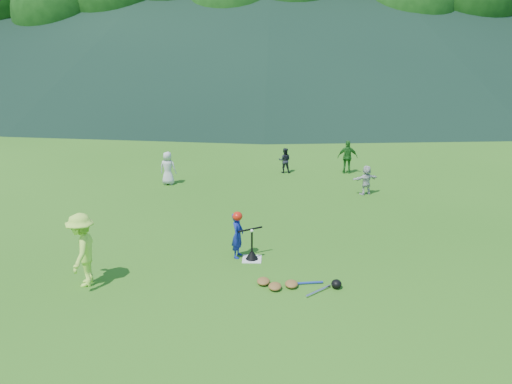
% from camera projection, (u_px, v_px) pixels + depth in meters
% --- Properties ---
extents(ground, '(120.00, 120.00, 0.00)m').
position_uv_depth(ground, '(252.00, 259.00, 11.91)').
color(ground, '#2A6116').
rests_on(ground, ground).
extents(home_plate, '(0.45, 0.45, 0.02)m').
position_uv_depth(home_plate, '(252.00, 259.00, 11.90)').
color(home_plate, silver).
rests_on(home_plate, ground).
extents(baseball, '(0.08, 0.08, 0.08)m').
position_uv_depth(baseball, '(252.00, 231.00, 11.68)').
color(baseball, white).
rests_on(baseball, batting_tee).
extents(batter_child, '(0.35, 0.46, 1.12)m').
position_uv_depth(batter_child, '(238.00, 235.00, 11.89)').
color(batter_child, navy).
rests_on(batter_child, ground).
extents(adult_coach, '(0.69, 1.09, 1.60)m').
position_uv_depth(adult_coach, '(82.00, 250.00, 10.49)').
color(adult_coach, '#B9F748').
rests_on(adult_coach, ground).
extents(fielder_a, '(0.62, 0.44, 1.19)m').
position_uv_depth(fielder_a, '(168.00, 168.00, 17.69)').
color(fielder_a, silver).
rests_on(fielder_a, ground).
extents(fielder_b, '(0.49, 0.39, 0.97)m').
position_uv_depth(fielder_b, '(285.00, 160.00, 19.22)').
color(fielder_b, black).
rests_on(fielder_b, ground).
extents(fielder_c, '(0.76, 0.32, 1.28)m').
position_uv_depth(fielder_c, '(348.00, 157.00, 19.10)').
color(fielder_c, '#20661E').
rests_on(fielder_c, ground).
extents(fielder_d, '(0.96, 0.62, 0.99)m').
position_uv_depth(fielder_d, '(366.00, 180.00, 16.60)').
color(fielder_d, silver).
rests_on(fielder_d, ground).
extents(batting_tee, '(0.30, 0.30, 0.68)m').
position_uv_depth(batting_tee, '(252.00, 255.00, 11.87)').
color(batting_tee, black).
rests_on(batting_tee, home_plate).
extents(batter_gear, '(0.71, 0.32, 0.48)m').
position_uv_depth(batter_gear, '(238.00, 217.00, 11.76)').
color(batter_gear, red).
rests_on(batter_gear, ground).
extents(equipment_pile, '(1.80, 0.75, 0.19)m').
position_uv_depth(equipment_pile, '(292.00, 284.00, 10.59)').
color(equipment_pile, olive).
rests_on(equipment_pile, ground).
extents(outfield_fence, '(70.07, 0.08, 1.33)m').
position_uv_depth(outfield_fence, '(269.00, 94.00, 38.36)').
color(outfield_fence, gray).
rests_on(outfield_fence, ground).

